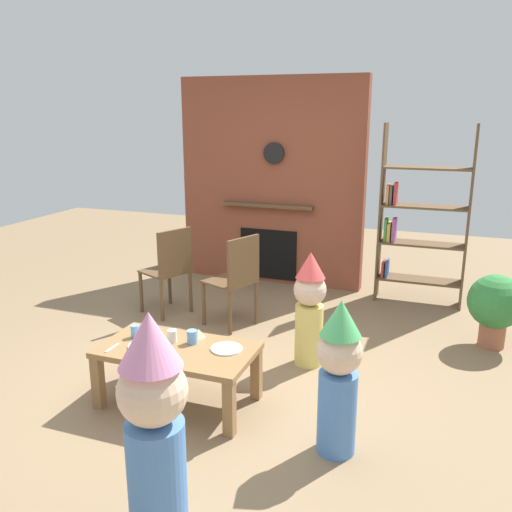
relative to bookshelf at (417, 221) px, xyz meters
name	(u,v)px	position (x,y,z in m)	size (l,w,h in m)	color
ground_plane	(220,383)	(-1.22, -2.40, -0.89)	(12.00, 12.00, 0.00)	#846B4C
brick_fireplace_feature	(271,183)	(-1.69, 0.20, 0.30)	(2.20, 0.28, 2.40)	brown
bookshelf	(417,221)	(0.00, 0.00, 0.00)	(0.90, 0.28, 1.90)	brown
coffee_table	(178,356)	(-1.38, -2.76, -0.53)	(1.08, 0.59, 0.43)	olive
paper_cup_near_left	(172,336)	(-1.46, -2.69, -0.42)	(0.07, 0.07, 0.09)	silver
paper_cup_near_right	(192,337)	(-1.31, -2.66, -0.42)	(0.07, 0.07, 0.10)	#669EE0
paper_cup_center	(135,331)	(-1.75, -2.71, -0.42)	(0.06, 0.06, 0.09)	#669EE0
paper_plate_front	(143,346)	(-1.61, -2.83, -0.46)	(0.20, 0.20, 0.01)	white
paper_plate_rear	(227,349)	(-1.04, -2.67, -0.46)	(0.22, 0.22, 0.01)	white
birthday_cake_slice	(198,333)	(-1.32, -2.55, -0.43)	(0.10, 0.10, 0.06)	#EAC68C
table_fork	(112,348)	(-1.80, -2.93, -0.46)	(0.15, 0.02, 0.01)	silver
child_with_cone_hat	(154,424)	(-0.87, -3.91, -0.27)	(0.33, 0.33, 1.18)	#4C7FC6
child_in_pink	(339,374)	(-0.21, -2.93, -0.37)	(0.27, 0.27, 0.98)	#4C7FC6
child_by_the_chairs	(310,306)	(-0.67, -1.85, -0.39)	(0.26, 0.26, 0.95)	#E0CC66
dining_chair_left	(170,266)	(-2.27, -1.25, -0.38)	(0.53, 0.53, 0.90)	brown
dining_chair_middle	(237,276)	(-1.52, -1.33, -0.38)	(0.52, 0.52, 0.90)	brown
potted_plant_tall	(495,305)	(0.76, -0.96, -0.50)	(0.47, 0.47, 0.66)	#9E5B42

